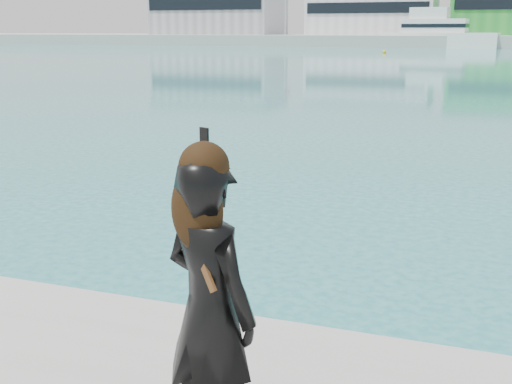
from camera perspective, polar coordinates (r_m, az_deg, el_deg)
far_quay at (r=133.43m, az=20.00°, el=12.55°), size 320.00×40.00×2.00m
warehouse_grey_left at (r=142.75m, az=-3.31°, el=16.13°), size 26.52×16.36×11.50m
warehouse_white at (r=133.38m, az=10.38°, el=15.63°), size 24.48×15.35×9.50m
flagpole_left at (r=130.28m, az=2.66°, el=15.78°), size 1.28×0.16×8.00m
motor_yacht at (r=116.55m, az=15.86°, el=13.45°), size 19.16×7.13×8.74m
buoy_far at (r=87.88m, az=11.34°, el=12.01°), size 0.50×0.50×0.50m
woman at (r=3.32m, az=-4.20°, el=-9.64°), size 0.70×0.60×1.71m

